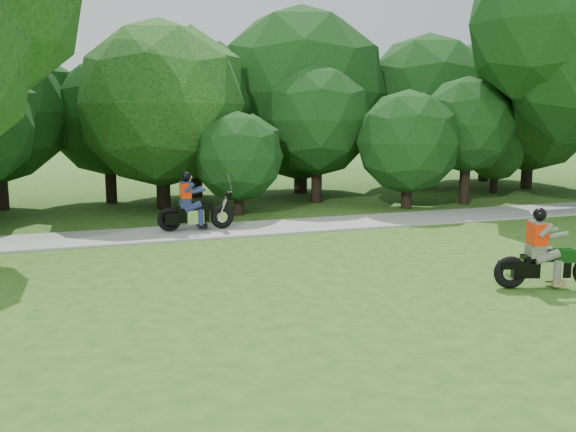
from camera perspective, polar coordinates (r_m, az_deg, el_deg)
ground at (r=12.60m, az=15.17°, el=-7.01°), size 100.00×100.00×0.00m
walkway at (r=19.53m, az=1.88°, el=-0.80°), size 60.00×2.20×0.06m
tree_line at (r=25.71m, az=-2.48°, el=9.64°), size 39.76×11.90×7.76m
chopper_motorcycle at (r=13.63m, az=21.88°, el=-3.55°), size 2.22×1.00×1.61m
touring_motorcycle at (r=18.62m, az=-8.61°, el=0.61°), size 2.22×0.65×1.70m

